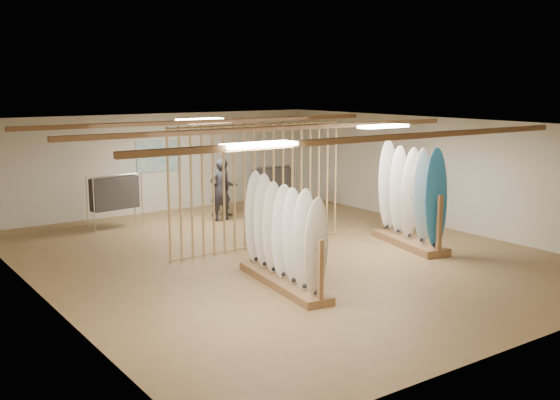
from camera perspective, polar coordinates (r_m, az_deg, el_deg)
floor at (r=14.16m, az=0.00°, el=-4.78°), size 12.00×12.00×0.00m
ceiling at (r=13.71m, az=0.00°, el=6.60°), size 12.00×12.00×0.00m
wall_back at (r=19.04m, az=-10.48°, el=3.20°), size 12.00×0.00×12.00m
wall_front at (r=9.70m, az=20.93°, el=-3.95°), size 12.00×0.00×12.00m
wall_left at (r=11.77m, az=-20.33°, el=-1.52°), size 0.00×12.00×12.00m
wall_right at (r=17.21m, az=13.75°, el=2.35°), size 0.00×12.00×12.00m
ceiling_slats at (r=13.72m, az=0.00°, el=6.26°), size 9.50×6.12×0.10m
light_panels at (r=13.72m, az=0.00°, el=6.35°), size 1.20×0.35×0.06m
bamboo_partition at (r=14.52m, az=-1.82°, el=1.23°), size 4.45×0.05×2.78m
poster at (r=19.00m, az=-10.47°, el=3.79°), size 1.40×0.03×0.90m
rack_left at (r=11.86m, az=0.28°, el=-4.45°), size 0.90×2.80×1.92m
rack_right at (r=15.06m, az=11.26°, el=-1.10°), size 1.15×2.43×2.24m
clothing_rack_a at (r=16.94m, az=-14.21°, el=0.57°), size 1.31×0.49×1.42m
clothing_rack_b at (r=18.63m, az=-0.64°, el=1.62°), size 1.27×0.40×1.36m
shopper_a at (r=17.57m, az=-5.22°, el=1.26°), size 0.70×0.48×1.89m
shopper_b at (r=18.09m, az=-4.90°, el=1.40°), size 0.97×0.80×1.82m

